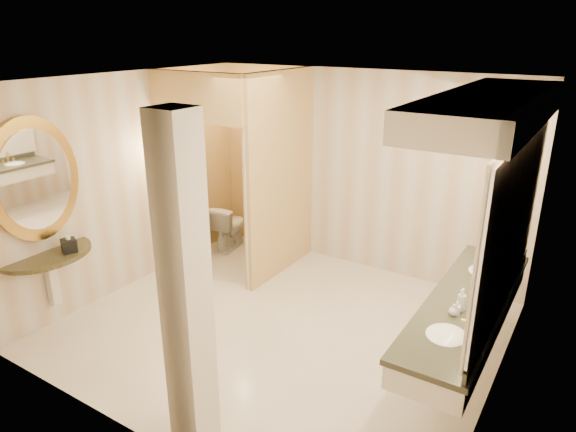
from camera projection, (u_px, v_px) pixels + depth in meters
The scene contains 16 objects.
floor at pixel (280, 327), 5.80m from camera, with size 4.50×4.50×0.00m, color silver.
ceiling at pixel (278, 81), 4.88m from camera, with size 4.50×4.50×0.00m, color silver.
wall_back at pixel (360, 172), 6.93m from camera, with size 4.50×0.02×2.70m, color beige.
wall_front at pixel (130, 293), 3.75m from camera, with size 4.50×0.02×2.70m, color beige.
wall_left at pixel (130, 182), 6.47m from camera, with size 0.02×4.00×2.70m, color beige.
wall_right at pixel (508, 264), 4.21m from camera, with size 0.02×4.00×2.70m, color beige.
toilet_closet at pixel (249, 175), 6.66m from camera, with size 1.50×1.55×2.70m.
wall_sconce at pixel (171, 149), 6.52m from camera, with size 0.14×0.14×0.42m.
vanity at pixel (482, 222), 4.35m from camera, with size 0.75×2.69×2.09m.
console_shelf at pixel (39, 212), 5.44m from camera, with size 1.02×1.02×1.96m.
pillar at pixel (186, 293), 3.75m from camera, with size 0.28×0.28×2.70m, color silver.
tissue_box at pixel (69, 246), 5.59m from camera, with size 0.15×0.15×0.15m, color black.
toilet at pixel (229, 226), 7.80m from camera, with size 0.39×0.68×0.70m, color white.
soap_bottle_a at pixel (456, 308), 4.35m from camera, with size 0.06×0.06×0.13m, color beige.
soap_bottle_b at pixel (454, 310), 4.35m from camera, with size 0.08×0.08×0.11m, color silver.
soap_bottle_c at pixel (462, 300), 4.40m from camera, with size 0.08×0.08×0.21m, color #C6B28C.
Camera 1 is at (2.76, -4.19, 3.16)m, focal length 32.00 mm.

